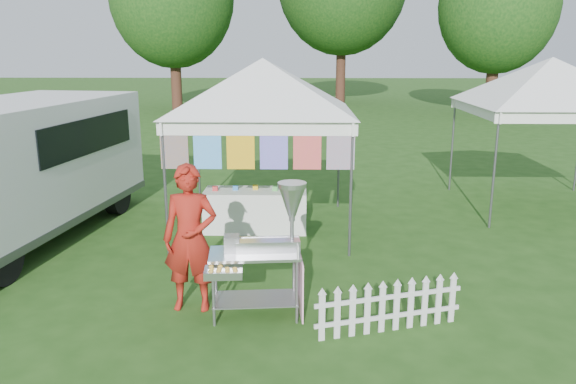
{
  "coord_description": "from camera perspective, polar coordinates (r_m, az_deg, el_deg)",
  "views": [
    {
      "loc": [
        0.66,
        -6.21,
        3.13
      ],
      "look_at": [
        0.47,
        1.79,
        1.1
      ],
      "focal_mm": 35.0,
      "sensor_mm": 36.0,
      "label": 1
    }
  ],
  "objects": [
    {
      "name": "canopy_right",
      "position": [
        12.21,
        25.32,
        12.26
      ],
      "size": [
        4.24,
        4.24,
        3.45
      ],
      "color": "#59595E",
      "rests_on": "ground"
    },
    {
      "name": "picket_fence",
      "position": [
        6.6,
        10.25,
        -11.5
      ],
      "size": [
        1.73,
        0.56,
        0.56
      ],
      "rotation": [
        0.0,
        0.0,
        0.3
      ],
      "color": "silver",
      "rests_on": "ground"
    },
    {
      "name": "display_table",
      "position": [
        10.0,
        -3.32,
        -1.85
      ],
      "size": [
        1.8,
        0.7,
        0.73
      ],
      "primitive_type": "cube",
      "color": "white",
      "rests_on": "ground"
    },
    {
      "name": "ground",
      "position": [
        6.98,
        -4.29,
        -12.42
      ],
      "size": [
        120.0,
        120.0,
        0.0
      ],
      "primitive_type": "plane",
      "color": "#204714",
      "rests_on": "ground"
    },
    {
      "name": "tree_right",
      "position": [
        29.79,
        20.59,
        17.32
      ],
      "size": [
        5.6,
        5.6,
        8.42
      ],
      "color": "#3C1F15",
      "rests_on": "ground"
    },
    {
      "name": "vendor",
      "position": [
        6.92,
        -9.9,
        -4.66
      ],
      "size": [
        0.67,
        0.44,
        1.82
      ],
      "primitive_type": "imported",
      "rotation": [
        0.0,
        0.0,
        -0.01
      ],
      "color": "maroon",
      "rests_on": "ground"
    },
    {
      "name": "cargo_van",
      "position": [
        10.45,
        -25.98,
        2.39
      ],
      "size": [
        2.97,
        5.81,
        2.31
      ],
      "rotation": [
        0.0,
        0.0,
        -0.14
      ],
      "color": "silver",
      "rests_on": "ground"
    },
    {
      "name": "canopy_main",
      "position": [
        9.73,
        -2.6,
        13.38
      ],
      "size": [
        4.24,
        4.24,
        3.45
      ],
      "color": "#59595E",
      "rests_on": "ground"
    },
    {
      "name": "donut_cart",
      "position": [
        6.6,
        -1.91,
        -4.91
      ],
      "size": [
        1.18,
        0.9,
        1.64
      ],
      "rotation": [
        0.0,
        0.0,
        0.09
      ],
      "color": "gray",
      "rests_on": "ground"
    }
  ]
}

